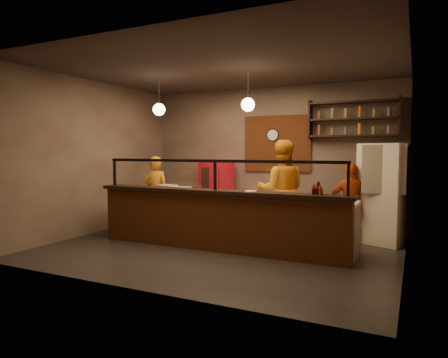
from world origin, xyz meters
The scene contains 29 objects.
floor centered at (0.00, 0.00, 0.00)m, with size 6.00×6.00×0.00m, color black.
ceiling centered at (0.00, 0.00, 3.20)m, with size 6.00×6.00×0.00m, color #3A312D.
wall_back centered at (0.00, 2.50, 1.60)m, with size 6.00×6.00×0.00m, color #796A59.
wall_left centered at (-3.00, 0.00, 1.60)m, with size 5.00×5.00×0.00m, color #796A59.
wall_right centered at (3.00, 0.00, 1.60)m, with size 5.00×5.00×0.00m, color #796A59.
wall_front centered at (0.00, -2.50, 1.60)m, with size 6.00×6.00×0.00m, color #796A59.
brick_patch centered at (0.20, 2.47, 1.90)m, with size 1.60×0.04×1.30m, color brown.
service_counter centered at (0.00, -0.30, 0.50)m, with size 4.60×0.25×1.00m, color brown.
counter_ledge centered at (0.00, -0.30, 1.03)m, with size 4.70×0.37×0.06m, color black.
worktop_cabinet centered at (0.00, 0.20, 0.42)m, with size 4.60×0.75×0.85m, color gray.
worktop centered at (0.00, 0.20, 0.88)m, with size 4.60×0.75×0.05m, color silver.
sneeze_guard centered at (0.00, -0.30, 1.37)m, with size 4.50×0.05×0.52m.
wall_shelving centered at (1.90, 2.32, 2.40)m, with size 1.84×0.28×0.85m.
wall_clock centered at (0.10, 2.46, 2.10)m, with size 0.30×0.30×0.04m, color black.
pendant_left centered at (-1.50, 0.20, 2.55)m, with size 0.24×0.24×0.77m.
pendant_right centered at (0.40, 0.20, 2.55)m, with size 0.24×0.24×0.77m.
cook_left centered at (-2.05, 0.85, 0.81)m, with size 0.59×0.39×1.62m, color #C97213.
cook_mid centered at (0.79, 0.95, 0.97)m, with size 0.94×0.74×1.94m, color orange.
cook_right centered at (2.05, 1.29, 0.76)m, with size 0.89×0.37×1.51m, color #C94812.
fridge centered at (2.60, 1.57, 0.93)m, with size 0.78×0.73×1.87m, color silver.
red_cooler centered at (-1.22, 2.15, 0.76)m, with size 0.65×0.60×1.52m, color red.
pizza_dough centered at (0.92, 0.11, 0.91)m, with size 0.54×0.54×0.01m, color white.
prep_tub_a centered at (-1.27, 0.12, 0.98)m, with size 0.33×0.27×0.17m, color silver.
prep_tub_b centered at (-1.35, 0.33, 0.97)m, with size 0.27×0.22×0.13m, color white.
prep_tub_c centered at (-0.92, 0.12, 0.97)m, with size 0.28×0.23×0.14m, color silver.
rolling_pin centered at (-0.81, 0.31, 0.93)m, with size 0.07×0.07×0.40m, color yellow.
condiment_caddy centered at (1.75, -0.24, 1.11)m, with size 0.16×0.13×0.09m, color black.
pepper_mill centered at (1.77, -0.27, 1.16)m, with size 0.04×0.04×0.20m, color black.
small_plate centered at (0.66, -0.30, 1.07)m, with size 0.20×0.20×0.01m, color silver.
Camera 1 is at (3.12, -6.41, 1.73)m, focal length 32.00 mm.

